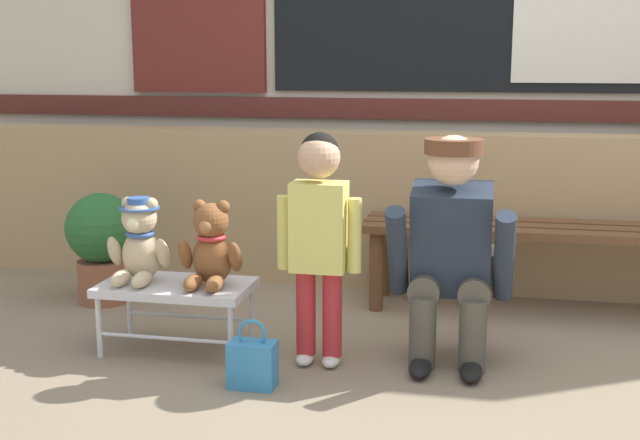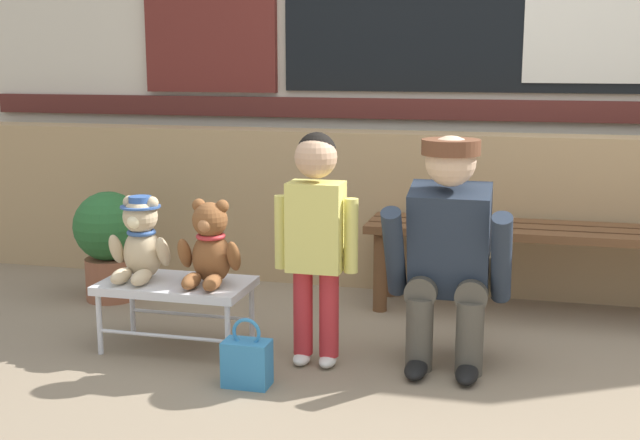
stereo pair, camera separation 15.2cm
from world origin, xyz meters
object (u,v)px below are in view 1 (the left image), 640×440
wooden_bench_long (579,240)px  handbag_on_ground (253,363)px  child_standing (319,224)px  teddy_bear_plain (211,247)px  potted_plant (102,241)px  teddy_bear_with_hat (139,242)px  adult_crouching (453,250)px  small_display_bench (176,291)px

wooden_bench_long → handbag_on_ground: bearing=-136.8°
child_standing → handbag_on_ground: size_ratio=3.52×
teddy_bear_plain → potted_plant: 1.02m
wooden_bench_long → teddy_bear_plain: teddy_bear_plain is taller
wooden_bench_long → potted_plant: (-2.37, -0.29, -0.05)m
teddy_bear_with_hat → potted_plant: bearing=128.7°
teddy_bear_plain → adult_crouching: size_ratio=0.38×
small_display_bench → teddy_bear_plain: bearing=0.5°
teddy_bear_plain → small_display_bench: bearing=-179.5°
child_standing → handbag_on_ground: child_standing is taller
child_standing → handbag_on_ground: 0.61m
adult_crouching → potted_plant: (-1.81, 0.51, -0.16)m
adult_crouching → wooden_bench_long: bearing=54.7°
adult_crouching → potted_plant: adult_crouching is taller
wooden_bench_long → teddy_bear_with_hat: size_ratio=5.78×
teddy_bear_plain → adult_crouching: (1.00, 0.09, 0.02)m
teddy_bear_with_hat → handbag_on_ground: size_ratio=1.34×
child_standing → potted_plant: bearing=153.4°
small_display_bench → handbag_on_ground: (0.43, -0.33, -0.17)m
small_display_bench → teddy_bear_with_hat: bearing=179.2°
wooden_bench_long → teddy_bear_with_hat: teddy_bear_with_hat is taller
child_standing → potted_plant: 1.45m
teddy_bear_with_hat → adult_crouching: 1.33m
teddy_bear_plain → child_standing: child_standing is taller
wooden_bench_long → small_display_bench: 1.95m
wooden_bench_long → adult_crouching: size_ratio=2.21×
teddy_bear_with_hat → potted_plant: (-0.48, 0.60, -0.15)m
wooden_bench_long → potted_plant: 2.39m
teddy_bear_with_hat → teddy_bear_plain: (0.32, -0.00, -0.01)m
adult_crouching → handbag_on_ground: adult_crouching is taller
wooden_bench_long → teddy_bear_with_hat: (-1.89, -0.89, 0.10)m
teddy_bear_plain → child_standing: size_ratio=0.38×
wooden_bench_long → small_display_bench: wooden_bench_long is taller
teddy_bear_with_hat → handbag_on_ground: teddy_bear_with_hat is taller
child_standing → potted_plant: size_ratio=1.68×
small_display_bench → child_standing: (0.63, -0.03, 0.33)m
wooden_bench_long → child_standing: (-1.10, -0.92, 0.22)m
teddy_bear_plain → handbag_on_ground: 0.56m
adult_crouching → potted_plant: 1.88m
teddy_bear_with_hat → adult_crouching: size_ratio=0.38×
small_display_bench → teddy_bear_with_hat: teddy_bear_with_hat is taller
teddy_bear_plain → handbag_on_ground: (0.27, -0.33, -0.37)m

